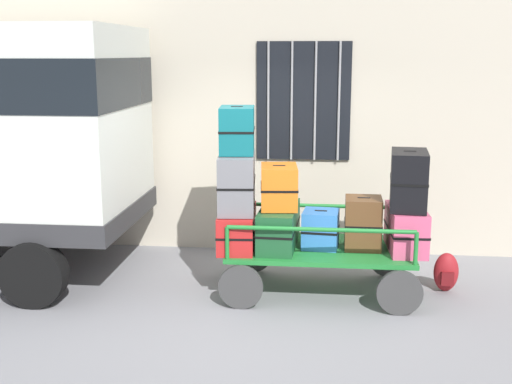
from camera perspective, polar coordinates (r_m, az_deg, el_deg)
ground_plane at (r=6.85m, az=0.83°, el=-10.19°), size 40.00×40.00×0.00m
building_wall at (r=8.56m, az=2.25°, el=11.40°), size 12.00×0.37×5.00m
luggage_cart at (r=7.22m, az=5.64°, el=-5.62°), size 2.08×1.23×0.52m
cart_railing at (r=7.11m, az=5.71°, el=-2.53°), size 1.95×1.10×0.36m
suitcase_left_bottom at (r=7.16m, az=-1.65°, el=-3.15°), size 0.45×0.99×0.41m
suitcase_left_middle at (r=7.04m, az=-1.68°, el=0.88°), size 0.45×0.86×0.62m
suitcase_left_top at (r=6.99m, az=-1.67°, el=5.47°), size 0.42×0.59×0.50m
suitcase_midleft_bottom at (r=7.14m, az=2.02°, el=-3.04°), size 0.44×0.99×0.44m
suitcase_midleft_middle at (r=7.01m, az=2.03°, el=0.48°), size 0.44×0.59×0.46m
suitcase_center_bottom at (r=7.12m, az=5.70°, el=-3.26°), size 0.42×0.43×0.41m
suitcase_midright_bottom at (r=7.14m, az=9.39°, el=-2.70°), size 0.41×0.42×0.57m
suitcase_right_bottom at (r=7.17m, az=13.04°, el=-3.18°), size 0.41×0.81×0.47m
suitcase_right_middle at (r=7.03m, az=13.27°, el=1.06°), size 0.44×0.69×0.62m
backpack at (r=7.55m, az=16.36°, el=-6.79°), size 0.27×0.22×0.44m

